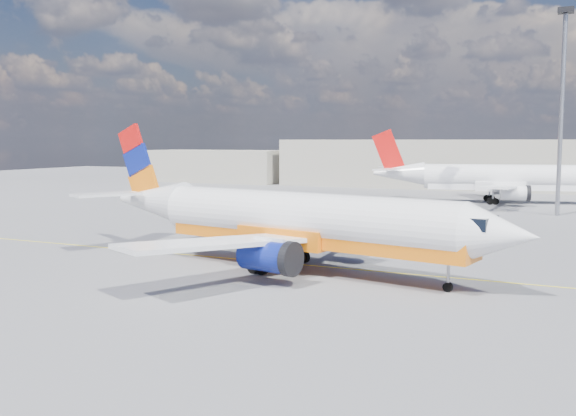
% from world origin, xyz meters
% --- Properties ---
extents(ground, '(240.00, 240.00, 0.00)m').
position_xyz_m(ground, '(0.00, 0.00, 0.00)').
color(ground, '#5C5C60').
rests_on(ground, ground).
extents(taxi_line, '(70.00, 0.15, 0.01)m').
position_xyz_m(taxi_line, '(0.00, 3.00, 0.01)').
color(taxi_line, yellow).
rests_on(taxi_line, ground).
extents(terminal_main, '(70.00, 14.00, 8.00)m').
position_xyz_m(terminal_main, '(5.00, 75.00, 4.00)').
color(terminal_main, '#A6A08F').
rests_on(terminal_main, ground).
extents(terminal_annex, '(26.00, 10.00, 6.00)m').
position_xyz_m(terminal_annex, '(-45.00, 72.00, 3.00)').
color(terminal_annex, '#A6A08F').
rests_on(terminal_annex, ground).
extents(main_jet, '(30.37, 23.49, 9.16)m').
position_xyz_m(main_jet, '(2.17, 1.29, 3.05)').
color(main_jet, white).
rests_on(main_jet, ground).
extents(second_jet, '(30.97, 23.81, 9.34)m').
position_xyz_m(second_jet, '(8.85, 50.25, 3.11)').
color(second_jet, white).
rests_on(second_jet, ground).
extents(floodlight_mast, '(1.56, 1.56, 21.32)m').
position_xyz_m(floodlight_mast, '(16.05, 38.86, 12.78)').
color(floodlight_mast, '#94949B').
rests_on(floodlight_mast, ground).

